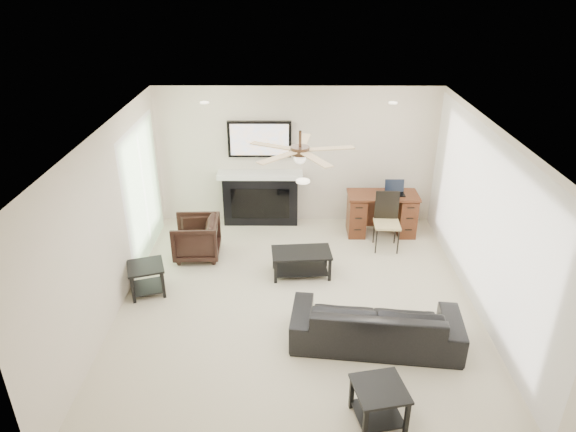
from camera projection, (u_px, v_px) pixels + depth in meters
name	position (u px, v px, depth m)	size (l,w,h in m)	color
room_shell	(314.00, 193.00, 6.59)	(5.50, 5.54, 2.52)	beige
sofa	(376.00, 322.00, 6.40)	(2.10, 0.82, 0.61)	black
armchair	(196.00, 238.00, 8.33)	(0.72, 0.74, 0.67)	black
coffee_table	(301.00, 263.00, 7.89)	(0.90, 0.50, 0.40)	black
end_table_near	(379.00, 404.00, 5.31)	(0.52, 0.52, 0.45)	black
end_table_left	(147.00, 279.00, 7.44)	(0.50, 0.50, 0.45)	black
fireplace_unit	(260.00, 175.00, 9.16)	(1.52, 0.34, 1.91)	black
desk	(381.00, 214.00, 9.05)	(1.22, 0.56, 0.76)	#3F1C0F
desk_chair	(387.00, 222.00, 8.50)	(0.42, 0.44, 0.97)	black
laptop	(395.00, 188.00, 8.81)	(0.33, 0.24, 0.23)	black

